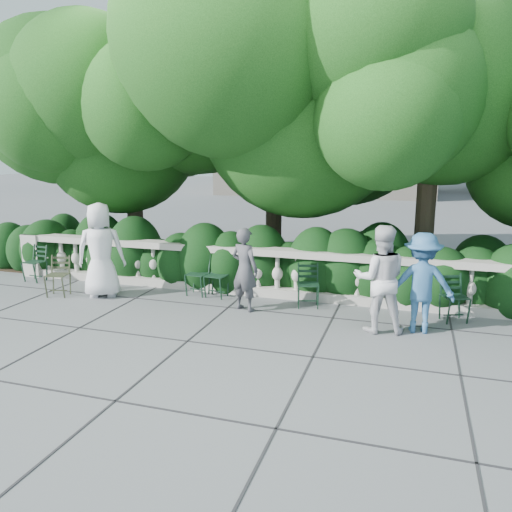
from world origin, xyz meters
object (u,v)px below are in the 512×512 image
(chair_e, at_px, (308,309))
(chair_f, at_px, (457,324))
(chair_weathered, at_px, (56,298))
(person_woman_grey, at_px, (245,269))
(person_casual_man, at_px, (380,279))
(person_businessman, at_px, (101,250))
(chair_c, at_px, (213,299))
(chair_a, at_px, (31,283))
(person_older_blue, at_px, (421,283))
(chair_d, at_px, (195,297))

(chair_e, xyz_separation_m, chair_f, (2.62, -0.03, 0.00))
(chair_e, distance_m, chair_weathered, 5.11)
(person_woman_grey, bearing_deg, person_casual_man, -168.25)
(chair_weathered, bearing_deg, person_businessman, 11.04)
(chair_c, xyz_separation_m, chair_weathered, (-3.07, -0.92, 0.00))
(chair_a, relative_size, person_woman_grey, 0.54)
(chair_c, bearing_deg, chair_e, 3.36)
(person_older_blue, bearing_deg, chair_weathered, -3.19)
(chair_a, relative_size, person_businessman, 0.44)
(person_businessman, bearing_deg, chair_c, 168.91)
(chair_e, bearing_deg, person_older_blue, -30.96)
(person_businessman, relative_size, person_casual_man, 1.09)
(person_older_blue, bearing_deg, chair_a, -9.19)
(chair_c, bearing_deg, person_businessman, -161.30)
(chair_c, relative_size, person_older_blue, 0.51)
(person_woman_grey, bearing_deg, chair_f, -154.09)
(person_businessman, bearing_deg, chair_weathered, 1.52)
(person_woman_grey, bearing_deg, person_older_blue, -163.17)
(person_older_blue, bearing_deg, person_businessman, -6.68)
(chair_weathered, bearing_deg, person_casual_man, -13.94)
(chair_a, distance_m, chair_f, 9.02)
(chair_a, relative_size, chair_weathered, 1.00)
(person_casual_man, relative_size, person_older_blue, 1.07)
(chair_c, height_order, person_casual_man, person_casual_man)
(chair_c, height_order, chair_weathered, same)
(chair_e, height_order, person_woman_grey, person_woman_grey)
(chair_weathered, distance_m, person_casual_man, 6.44)
(chair_a, relative_size, person_older_blue, 0.51)
(chair_e, bearing_deg, chair_a, 165.69)
(chair_e, bearing_deg, chair_weathered, 175.07)
(chair_a, relative_size, chair_e, 1.00)
(person_woman_grey, bearing_deg, person_businessman, 20.94)
(person_woman_grey, xyz_separation_m, person_casual_man, (2.46, -0.37, 0.10))
(chair_c, relative_size, chair_e, 1.00)
(chair_a, xyz_separation_m, person_businessman, (2.21, -0.42, 0.96))
(chair_e, relative_size, person_casual_man, 0.47)
(person_older_blue, bearing_deg, person_casual_man, 10.45)
(person_businessman, bearing_deg, person_casual_man, 152.42)
(chair_c, distance_m, person_woman_grey, 1.24)
(chair_a, distance_m, chair_e, 6.40)
(chair_f, height_order, person_woman_grey, person_woman_grey)
(chair_e, height_order, person_casual_man, person_casual_man)
(chair_weathered, relative_size, person_older_blue, 0.51)
(chair_e, relative_size, person_businessman, 0.44)
(chair_weathered, height_order, person_older_blue, person_older_blue)
(chair_weathered, xyz_separation_m, person_woman_grey, (3.91, 0.44, 0.78))
(chair_weathered, height_order, person_casual_man, person_casual_man)
(chair_c, xyz_separation_m, person_businessman, (-2.23, -0.52, 0.96))
(chair_d, bearing_deg, person_businessman, -159.52)
(chair_e, bearing_deg, chair_d, 163.52)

